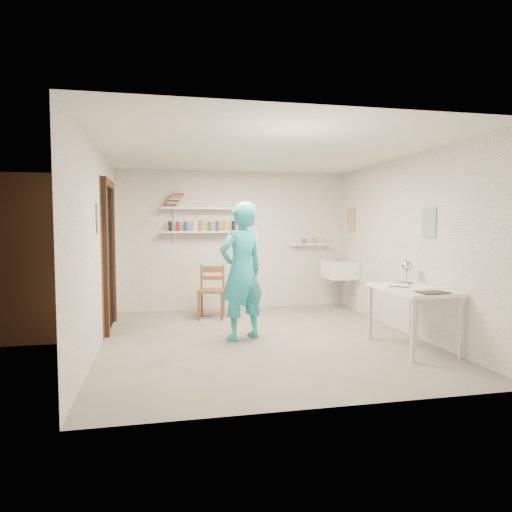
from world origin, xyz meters
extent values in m
cube|color=slate|center=(0.00, 0.00, -0.01)|extent=(4.00, 4.50, 0.02)
cube|color=silver|center=(0.00, 0.00, 2.41)|extent=(4.00, 4.50, 0.02)
cube|color=silver|center=(0.00, 2.26, 1.20)|extent=(4.00, 0.02, 2.40)
cube|color=silver|center=(0.00, -2.26, 1.20)|extent=(4.00, 0.02, 2.40)
cube|color=silver|center=(-2.01, 0.00, 1.20)|extent=(0.02, 4.50, 2.40)
cube|color=silver|center=(2.01, 0.00, 1.20)|extent=(0.02, 4.50, 2.40)
cube|color=black|center=(-1.99, 1.05, 1.00)|extent=(0.02, 0.90, 2.00)
cube|color=brown|center=(-2.70, 1.05, 1.05)|extent=(1.40, 1.50, 2.10)
cube|color=brown|center=(-1.97, 1.05, 2.05)|extent=(0.06, 1.05, 0.10)
cube|color=brown|center=(-1.97, 0.55, 1.00)|extent=(0.06, 0.10, 2.00)
cube|color=brown|center=(-1.97, 1.55, 1.00)|extent=(0.06, 0.10, 2.00)
cube|color=white|center=(-0.50, 2.13, 1.35)|extent=(1.50, 0.22, 0.03)
cube|color=white|center=(-0.50, 2.13, 1.75)|extent=(1.50, 0.22, 0.03)
cube|color=white|center=(1.35, 2.17, 1.12)|extent=(0.70, 0.14, 0.03)
cube|color=#334C7F|center=(-1.99, 0.05, 1.55)|extent=(0.01, 0.28, 0.36)
cube|color=#995933|center=(1.99, 1.80, 1.55)|extent=(0.01, 0.34, 0.42)
cube|color=#3F724C|center=(1.99, -0.55, 1.50)|extent=(0.01, 0.30, 0.38)
cube|color=white|center=(1.75, 1.70, 0.70)|extent=(0.48, 0.60, 0.30)
imported|color=#25AFBB|center=(-0.25, 0.08, 0.88)|extent=(0.76, 0.65, 1.76)
cylinder|color=beige|center=(-0.16, 0.28, 1.17)|extent=(0.30, 0.16, 0.32)
cube|color=brown|center=(-0.49, 1.44, 0.44)|extent=(0.49, 0.47, 0.88)
cube|color=white|center=(1.64, -0.80, 0.37)|extent=(0.66, 1.10, 0.73)
sphere|color=silver|center=(1.82, -0.36, 0.95)|extent=(0.14, 0.14, 0.14)
cylinder|color=black|center=(-1.13, 2.13, 1.45)|extent=(0.06, 0.06, 0.17)
cylinder|color=red|center=(-0.99, 2.13, 1.45)|extent=(0.06, 0.06, 0.17)
cylinder|color=blue|center=(-0.85, 2.13, 1.45)|extent=(0.06, 0.06, 0.17)
cylinder|color=white|center=(-0.71, 2.13, 1.45)|extent=(0.06, 0.06, 0.17)
cylinder|color=orange|center=(-0.57, 2.13, 1.45)|extent=(0.06, 0.06, 0.17)
cylinder|color=#268C3F|center=(-0.43, 2.13, 1.45)|extent=(0.06, 0.06, 0.17)
cylinder|color=#8C268C|center=(-0.29, 2.13, 1.45)|extent=(0.06, 0.06, 0.17)
cylinder|color=gold|center=(-0.15, 2.13, 1.45)|extent=(0.06, 0.06, 0.17)
cylinder|color=black|center=(-0.01, 2.13, 1.45)|extent=(0.06, 0.06, 0.17)
cylinder|color=red|center=(0.13, 2.13, 1.45)|extent=(0.06, 0.06, 0.17)
cube|color=red|center=(-1.10, 2.13, 1.78)|extent=(0.18, 0.14, 0.03)
cube|color=#1933A5|center=(-1.08, 2.13, 1.81)|extent=(0.18, 0.14, 0.03)
cube|color=orange|center=(-1.06, 2.13, 1.83)|extent=(0.18, 0.14, 0.03)
cube|color=black|center=(-1.04, 2.13, 1.86)|extent=(0.18, 0.14, 0.03)
cube|color=yellow|center=(-1.02, 2.13, 1.89)|extent=(0.18, 0.14, 0.03)
cube|color=#338C4C|center=(-1.00, 2.13, 1.92)|extent=(0.18, 0.14, 0.03)
cube|color=#8C3F8C|center=(-0.98, 2.13, 1.95)|extent=(0.18, 0.14, 0.03)
cube|color=red|center=(-0.96, 2.13, 1.97)|extent=(0.18, 0.14, 0.03)
cylinder|color=silver|center=(1.14, 2.17, 1.18)|extent=(0.07, 0.07, 0.09)
cylinder|color=#335999|center=(1.28, 2.17, 1.18)|extent=(0.07, 0.07, 0.09)
cylinder|color=orange|center=(1.42, 2.17, 1.18)|extent=(0.07, 0.07, 0.09)
cylinder|color=#999999|center=(1.56, 2.17, 1.18)|extent=(0.07, 0.07, 0.09)
cube|color=silver|center=(1.64, -0.80, 0.73)|extent=(0.30, 0.22, 0.00)
cube|color=#4C4742|center=(1.64, -0.80, 0.74)|extent=(0.30, 0.22, 0.00)
cube|color=beige|center=(1.64, -0.80, 0.74)|extent=(0.30, 0.22, 0.00)
cube|color=#383330|center=(1.64, -0.80, 0.74)|extent=(0.30, 0.22, 0.00)
cube|color=silver|center=(1.64, -0.80, 0.75)|extent=(0.30, 0.22, 0.00)
camera|label=1|loc=(-1.28, -5.64, 1.48)|focal=32.00mm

